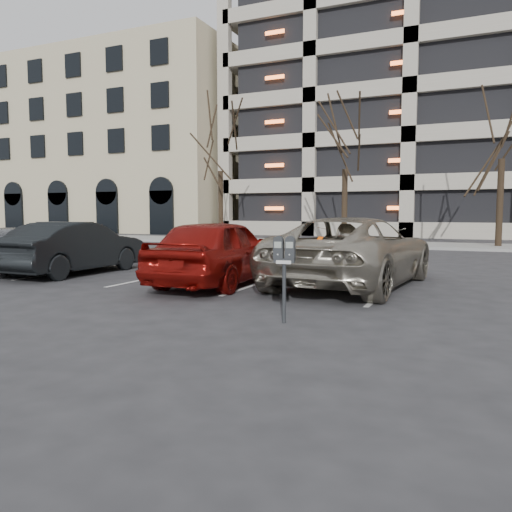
{
  "coord_description": "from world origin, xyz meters",
  "views": [
    {
      "loc": [
        3.07,
        -8.72,
        1.61
      ],
      "look_at": [
        -0.0,
        -1.76,
        0.95
      ],
      "focal_mm": 35.0,
      "sensor_mm": 36.0,
      "label": 1
    }
  ],
  "objects_px": {
    "car_red": "(219,251)",
    "car_silver": "(26,250)",
    "parking_meter": "(284,258)",
    "tree_b": "(346,122)",
    "tree_c": "(504,103)",
    "car_dark": "(76,248)",
    "suv_silver": "(354,251)",
    "tree_a": "(220,128)"
  },
  "relations": [
    {
      "from": "tree_c",
      "to": "car_red",
      "type": "height_order",
      "value": "tree_c"
    },
    {
      "from": "tree_a",
      "to": "suv_silver",
      "type": "distance_m",
      "value": 18.28
    },
    {
      "from": "tree_c",
      "to": "car_silver",
      "type": "height_order",
      "value": "tree_c"
    },
    {
      "from": "tree_c",
      "to": "car_dark",
      "type": "bearing_deg",
      "value": -125.76
    },
    {
      "from": "tree_a",
      "to": "suv_silver",
      "type": "xyz_separation_m",
      "value": [
        10.62,
        -13.83,
        -5.51
      ]
    },
    {
      "from": "parking_meter",
      "to": "car_silver",
      "type": "bearing_deg",
      "value": 150.98
    },
    {
      "from": "tree_a",
      "to": "tree_b",
      "type": "xyz_separation_m",
      "value": [
        7.0,
        0.0,
        -0.22
      ]
    },
    {
      "from": "car_red",
      "to": "car_silver",
      "type": "xyz_separation_m",
      "value": [
        -5.89,
        -0.04,
        -0.14
      ]
    },
    {
      "from": "car_dark",
      "to": "car_silver",
      "type": "distance_m",
      "value": 1.52
    },
    {
      "from": "suv_silver",
      "to": "tree_a",
      "type": "bearing_deg",
      "value": -46.95
    },
    {
      "from": "tree_b",
      "to": "suv_silver",
      "type": "bearing_deg",
      "value": -75.35
    },
    {
      "from": "car_red",
      "to": "car_dark",
      "type": "height_order",
      "value": "car_red"
    },
    {
      "from": "tree_c",
      "to": "car_red",
      "type": "bearing_deg",
      "value": -112.51
    },
    {
      "from": "parking_meter",
      "to": "car_red",
      "type": "bearing_deg",
      "value": 121.84
    },
    {
      "from": "tree_b",
      "to": "tree_c",
      "type": "relative_size",
      "value": 0.95
    },
    {
      "from": "car_dark",
      "to": "tree_a",
      "type": "bearing_deg",
      "value": -77.02
    },
    {
      "from": "tree_c",
      "to": "parking_meter",
      "type": "relative_size",
      "value": 7.06
    },
    {
      "from": "tree_b",
      "to": "tree_a",
      "type": "bearing_deg",
      "value": 180.0
    },
    {
      "from": "tree_a",
      "to": "car_dark",
      "type": "distance_m",
      "value": 16.06
    },
    {
      "from": "tree_b",
      "to": "parking_meter",
      "type": "distance_m",
      "value": 19.02
    },
    {
      "from": "suv_silver",
      "to": "tree_c",
      "type": "bearing_deg",
      "value": -98.22
    },
    {
      "from": "tree_c",
      "to": "suv_silver",
      "type": "height_order",
      "value": "tree_c"
    },
    {
      "from": "suv_silver",
      "to": "car_silver",
      "type": "distance_m",
      "value": 8.75
    },
    {
      "from": "car_dark",
      "to": "car_silver",
      "type": "height_order",
      "value": "car_dark"
    },
    {
      "from": "tree_a",
      "to": "tree_b",
      "type": "relative_size",
      "value": 1.04
    },
    {
      "from": "tree_a",
      "to": "tree_c",
      "type": "xyz_separation_m",
      "value": [
        14.0,
        0.0,
        0.11
      ]
    },
    {
      "from": "parking_meter",
      "to": "car_silver",
      "type": "height_order",
      "value": "parking_meter"
    },
    {
      "from": "tree_a",
      "to": "parking_meter",
      "type": "relative_size",
      "value": 6.93
    },
    {
      "from": "car_dark",
      "to": "car_silver",
      "type": "relative_size",
      "value": 1.0
    },
    {
      "from": "tree_c",
      "to": "car_silver",
      "type": "xyz_separation_m",
      "value": [
        -12.06,
        -14.94,
        -5.77
      ]
    },
    {
      "from": "suv_silver",
      "to": "car_dark",
      "type": "relative_size",
      "value": 1.36
    },
    {
      "from": "tree_c",
      "to": "parking_meter",
      "type": "bearing_deg",
      "value": -100.89
    },
    {
      "from": "car_red",
      "to": "suv_silver",
      "type": "bearing_deg",
      "value": -161.63
    },
    {
      "from": "suv_silver",
      "to": "car_red",
      "type": "bearing_deg",
      "value": 26.52
    },
    {
      "from": "car_red",
      "to": "car_silver",
      "type": "bearing_deg",
      "value": -2.24
    },
    {
      "from": "parking_meter",
      "to": "car_dark",
      "type": "bearing_deg",
      "value": 145.47
    },
    {
      "from": "tree_c",
      "to": "car_red",
      "type": "relative_size",
      "value": 2.01
    },
    {
      "from": "tree_c",
      "to": "car_red",
      "type": "distance_m",
      "value": 17.08
    },
    {
      "from": "tree_a",
      "to": "car_red",
      "type": "xyz_separation_m",
      "value": [
        7.83,
        -14.9,
        -5.52
      ]
    },
    {
      "from": "parking_meter",
      "to": "tree_b",
      "type": "bearing_deg",
      "value": 91.6
    },
    {
      "from": "parking_meter",
      "to": "suv_silver",
      "type": "xyz_separation_m",
      "value": [
        0.07,
        4.15,
        -0.2
      ]
    },
    {
      "from": "car_dark",
      "to": "parking_meter",
      "type": "bearing_deg",
      "value": 154.81
    }
  ]
}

